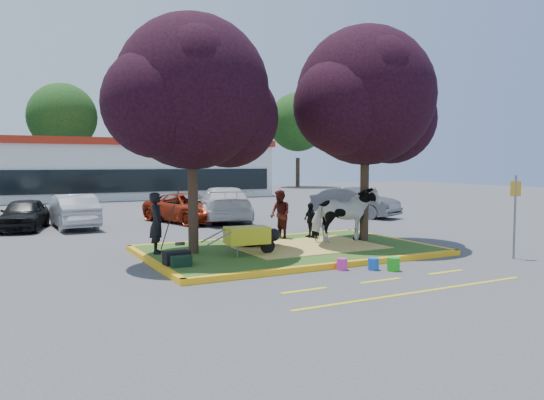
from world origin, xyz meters
name	(u,v)px	position (x,y,z in m)	size (l,w,h in m)	color
ground	(289,253)	(0.00, 0.00, 0.00)	(90.00, 90.00, 0.00)	#424244
median_island	(289,250)	(0.00, 0.00, 0.07)	(8.00, 5.00, 0.15)	#284816
curb_near	(339,265)	(0.00, -2.58, 0.07)	(8.30, 0.16, 0.15)	yellow
curb_far	(251,239)	(0.00, 2.58, 0.07)	(8.30, 0.16, 0.15)	yellow
curb_left	(152,262)	(-4.08, 0.00, 0.07)	(0.16, 5.30, 0.15)	yellow
curb_right	(396,241)	(4.08, 0.00, 0.07)	(0.16, 5.30, 0.15)	yellow
straw_bedding	(306,246)	(0.60, 0.00, 0.15)	(4.20, 3.00, 0.01)	#E0C65C
tree_purple_left	(193,100)	(-2.78, 0.38, 4.36)	(5.06, 4.20, 6.51)	black
tree_purple_right	(366,102)	(2.92, 0.18, 4.56)	(5.30, 4.40, 6.82)	black
fire_lane_stripe_a	(304,290)	(-2.00, -4.20, 0.00)	(1.10, 0.12, 0.01)	yellow
fire_lane_stripe_b	(381,281)	(0.00, -4.20, 0.00)	(1.10, 0.12, 0.01)	yellow
fire_lane_stripe_c	(446,272)	(2.00, -4.20, 0.00)	(1.10, 0.12, 0.01)	yellow
fire_lane_long	(418,292)	(0.00, -5.40, 0.00)	(6.00, 0.10, 0.01)	yellow
retail_building	(134,168)	(2.00, 27.98, 2.25)	(20.40, 8.40, 4.40)	silver
treeline	(101,108)	(1.23, 37.61, 7.73)	(46.58, 7.80, 14.63)	black
cow	(345,215)	(2.10, 0.14, 1.02)	(0.94, 2.06, 1.74)	silver
calf	(254,237)	(-0.81, 0.66, 0.43)	(1.30, 0.74, 0.56)	black
handler	(157,223)	(-3.70, 0.84, 0.99)	(0.62, 0.40, 1.69)	black
visitor_a	(280,214)	(0.69, 1.80, 0.95)	(0.78, 0.61, 1.60)	#401412
visitor_b	(310,220)	(1.66, 1.48, 0.74)	(0.69, 0.29, 1.17)	black
wheelbarrow	(247,236)	(-1.61, -0.58, 0.68)	(2.05, 0.76, 0.77)	black
gear_bag_dark	(177,258)	(-3.70, -0.93, 0.31)	(0.63, 0.34, 0.32)	black
gear_bag_green	(181,261)	(-3.70, -1.28, 0.28)	(0.48, 0.30, 0.26)	black
sign_post	(515,208)	(5.03, -3.74, 1.41)	(0.32, 0.11, 2.31)	slate
bucket_green	(393,264)	(0.98, -3.49, 0.17)	(0.31, 0.31, 0.33)	green
bucket_pink	(342,264)	(-0.07, -2.80, 0.14)	(0.27, 0.27, 0.29)	#E031A3
bucket_blue	(373,264)	(0.62, -3.16, 0.15)	(0.27, 0.27, 0.29)	blue
car_black	(24,214)	(-6.65, 9.47, 0.63)	(1.48, 3.68, 1.25)	black
car_silver	(73,211)	(-4.83, 9.29, 0.69)	(1.46, 4.18, 1.38)	#ACAEB4
car_red	(188,208)	(-0.06, 9.07, 0.65)	(2.15, 4.65, 1.29)	maroon
car_white	(223,204)	(1.50, 8.74, 0.78)	(2.19, 5.38, 1.56)	silver
car_grey	(355,202)	(7.97, 7.56, 0.72)	(1.53, 4.39, 1.45)	#4F5056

